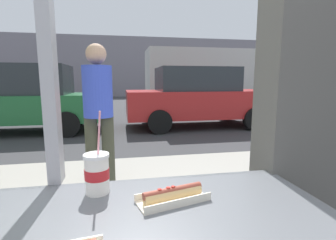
{
  "coord_description": "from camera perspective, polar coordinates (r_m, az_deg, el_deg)",
  "views": [
    {
      "loc": [
        0.27,
        -0.97,
        1.38
      ],
      "look_at": [
        0.83,
        2.03,
        0.91
      ],
      "focal_mm": 26.83,
      "sensor_mm": 36.0,
      "label": 1
    }
  ],
  "objects": [
    {
      "name": "parked_car_green",
      "position": [
        7.78,
        -30.23,
        4.14
      ],
      "size": [
        4.26,
        1.93,
        1.81
      ],
      "color": "#236B38",
      "rests_on": "ground"
    },
    {
      "name": "building_facade_far",
      "position": [
        23.39,
        -11.58,
        11.73
      ],
      "size": [
        28.0,
        1.2,
        5.21
      ],
      "primitive_type": "cube",
      "color": "gray",
      "rests_on": "ground"
    },
    {
      "name": "ground_plane",
      "position": [
        9.08,
        -12.26,
        -0.07
      ],
      "size": [
        60.0,
        60.0,
        0.0
      ],
      "primitive_type": "plane",
      "color": "#38383A"
    },
    {
      "name": "pedestrian",
      "position": [
        2.88,
        -15.54,
        2.54
      ],
      "size": [
        0.32,
        0.32,
        1.63
      ],
      "color": "#3E3F30",
      "rests_on": "sidewalk_strip"
    },
    {
      "name": "box_truck",
      "position": [
        13.15,
        9.8,
        9.66
      ],
      "size": [
        6.82,
        2.44,
        2.89
      ],
      "color": "beige",
      "rests_on": "ground"
    },
    {
      "name": "soda_cup_right",
      "position": [
        0.97,
        -15.83,
        -11.47
      ],
      "size": [
        0.09,
        0.09,
        0.31
      ],
      "color": "white",
      "rests_on": "window_counter"
    },
    {
      "name": "hotdog_tray_near",
      "position": [
        0.89,
        1.11,
        -16.65
      ],
      "size": [
        0.26,
        0.16,
        0.05
      ],
      "color": "beige",
      "rests_on": "window_counter"
    },
    {
      "name": "parked_car_red",
      "position": [
        7.69,
        6.81,
        5.2
      ],
      "size": [
        4.35,
        2.04,
        1.77
      ],
      "color": "red",
      "rests_on": "ground"
    },
    {
      "name": "sidewalk_strip",
      "position": [
        2.9,
        -15.61,
        -18.35
      ],
      "size": [
        16.0,
        2.8,
        0.15
      ],
      "primitive_type": "cube",
      "color": "#9E998E",
      "rests_on": "ground"
    }
  ]
}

